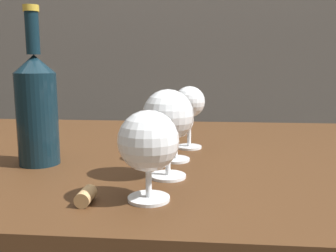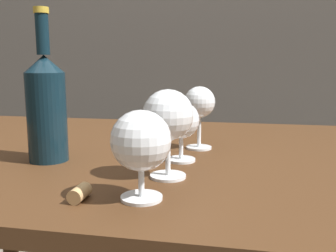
{
  "view_description": "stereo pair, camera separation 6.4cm",
  "coord_description": "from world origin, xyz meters",
  "px_view_note": "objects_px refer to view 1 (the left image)",
  "views": [
    {
      "loc": [
        0.18,
        -0.83,
        0.94
      ],
      "look_at": [
        0.12,
        -0.2,
        0.84
      ],
      "focal_mm": 39.53,
      "sensor_mm": 36.0,
      "label": 1
    },
    {
      "loc": [
        0.24,
        -0.82,
        0.94
      ],
      "look_at": [
        0.12,
        -0.2,
        0.84
      ],
      "focal_mm": 39.53,
      "sensor_mm": 36.0,
      "label": 2
    }
  ],
  "objects_px": {
    "wine_glass_port": "(189,104)",
    "cork": "(86,196)",
    "wine_glass_rose": "(168,117)",
    "wine_glass_white": "(176,121)",
    "wine_bottle": "(37,107)",
    "wine_glass_chardonnay": "(148,142)"
  },
  "relations": [
    {
      "from": "wine_glass_port",
      "to": "cork",
      "type": "height_order",
      "value": "wine_glass_port"
    },
    {
      "from": "wine_glass_rose",
      "to": "wine_glass_white",
      "type": "xyz_separation_m",
      "value": [
        0.01,
        0.12,
        -0.03
      ]
    },
    {
      "from": "wine_bottle",
      "to": "wine_glass_rose",
      "type": "bearing_deg",
      "value": -14.18
    },
    {
      "from": "wine_glass_chardonnay",
      "to": "wine_glass_white",
      "type": "xyz_separation_m",
      "value": [
        0.02,
        0.23,
        -0.01
      ]
    },
    {
      "from": "wine_glass_chardonnay",
      "to": "wine_glass_rose",
      "type": "bearing_deg",
      "value": 80.63
    },
    {
      "from": "wine_glass_chardonnay",
      "to": "wine_glass_rose",
      "type": "height_order",
      "value": "wine_glass_rose"
    },
    {
      "from": "wine_glass_white",
      "to": "cork",
      "type": "xyz_separation_m",
      "value": [
        -0.11,
        -0.25,
        -0.07
      ]
    },
    {
      "from": "wine_glass_white",
      "to": "wine_bottle",
      "type": "xyz_separation_m",
      "value": [
        -0.27,
        -0.05,
        0.03
      ]
    },
    {
      "from": "wine_glass_rose",
      "to": "wine_bottle",
      "type": "height_order",
      "value": "wine_bottle"
    },
    {
      "from": "wine_glass_port",
      "to": "cork",
      "type": "relative_size",
      "value": 3.5
    },
    {
      "from": "wine_glass_rose",
      "to": "wine_bottle",
      "type": "relative_size",
      "value": 0.51
    },
    {
      "from": "wine_glass_chardonnay",
      "to": "wine_glass_white",
      "type": "distance_m",
      "value": 0.23
    },
    {
      "from": "wine_glass_white",
      "to": "wine_glass_rose",
      "type": "bearing_deg",
      "value": -92.54
    },
    {
      "from": "wine_glass_rose",
      "to": "wine_glass_port",
      "type": "distance_m",
      "value": 0.24
    },
    {
      "from": "wine_bottle",
      "to": "cork",
      "type": "xyz_separation_m",
      "value": [
        0.16,
        -0.2,
        -0.1
      ]
    },
    {
      "from": "wine_glass_white",
      "to": "cork",
      "type": "bearing_deg",
      "value": -114.21
    },
    {
      "from": "cork",
      "to": "wine_bottle",
      "type": "bearing_deg",
      "value": 128.23
    },
    {
      "from": "wine_glass_port",
      "to": "cork",
      "type": "bearing_deg",
      "value": -110.39
    },
    {
      "from": "wine_glass_rose",
      "to": "wine_bottle",
      "type": "bearing_deg",
      "value": 165.82
    },
    {
      "from": "wine_glass_chardonnay",
      "to": "cork",
      "type": "height_order",
      "value": "wine_glass_chardonnay"
    },
    {
      "from": "cork",
      "to": "wine_glass_rose",
      "type": "bearing_deg",
      "value": 51.35
    },
    {
      "from": "wine_glass_chardonnay",
      "to": "wine_glass_white",
      "type": "relative_size",
      "value": 1.09
    }
  ]
}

